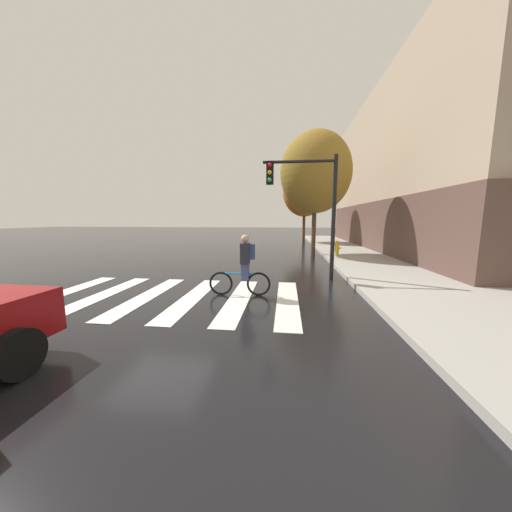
# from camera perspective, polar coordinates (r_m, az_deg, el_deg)

# --- Properties ---
(ground_plane) EXTENTS (120.00, 120.00, 0.00)m
(ground_plane) POSITION_cam_1_polar(r_m,az_deg,el_deg) (7.70, -20.27, -8.30)
(ground_plane) COLOR black
(sidewalk) EXTENTS (6.50, 50.00, 0.15)m
(sidewalk) POSITION_cam_1_polar(r_m,az_deg,el_deg) (8.71, 44.55, -7.76)
(sidewalk) COLOR #9E9B93
(sidewalk) RESTS_ON ground
(crosswalk_stripes) EXTENTS (6.94, 3.90, 0.01)m
(crosswalk_stripes) POSITION_cam_1_polar(r_m,az_deg,el_deg) (7.57, -18.32, -8.43)
(crosswalk_stripes) COLOR silver
(crosswalk_stripes) RESTS_ON ground
(cyclist) EXTENTS (1.71, 0.37, 1.69)m
(cyclist) POSITION_cam_1_polar(r_m,az_deg,el_deg) (7.15, -2.63, -2.09)
(cyclist) COLOR black
(cyclist) RESTS_ON ground
(traffic_light_near) EXTENTS (2.47, 0.28, 4.20)m
(traffic_light_near) POSITION_cam_1_polar(r_m,az_deg,el_deg) (9.18, 11.56, 12.65)
(traffic_light_near) COLOR black
(traffic_light_near) RESTS_ON ground
(fire_hydrant) EXTENTS (0.33, 0.22, 0.78)m
(fire_hydrant) POSITION_cam_1_polar(r_m,az_deg,el_deg) (15.11, 17.29, 1.74)
(fire_hydrant) COLOR gold
(fire_hydrant) RESTS_ON sidewalk
(street_tree_near) EXTENTS (3.85, 3.85, 6.85)m
(street_tree_near) POSITION_cam_1_polar(r_m,az_deg,el_deg) (15.32, 12.88, 17.37)
(street_tree_near) COLOR #4C3823
(street_tree_near) RESTS_ON ground
(street_tree_mid) EXTENTS (3.69, 3.69, 6.56)m
(street_tree_mid) POSITION_cam_1_polar(r_m,az_deg,el_deg) (23.15, 10.60, 13.70)
(street_tree_mid) COLOR #4C3823
(street_tree_mid) RESTS_ON ground
(corner_building) EXTENTS (15.36, 21.64, 10.64)m
(corner_building) POSITION_cam_1_polar(r_m,az_deg,el_deg) (23.20, 42.44, 13.87)
(corner_building) COLOR brown
(corner_building) RESTS_ON ground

